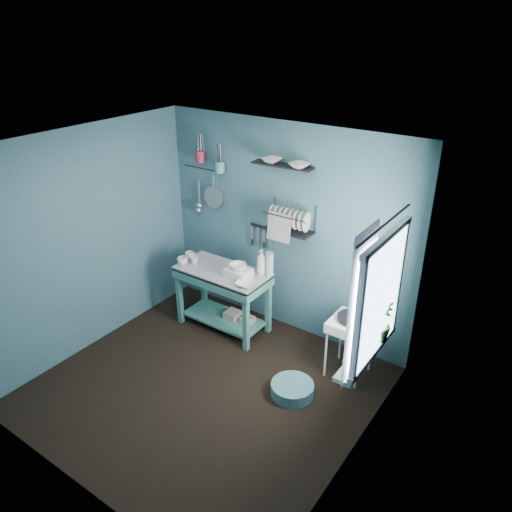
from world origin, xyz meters
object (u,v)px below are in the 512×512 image
Objects in this scene: mug_mid at (194,260)px; frying_pan at (352,318)px; storage_tin_large at (233,319)px; floor_basin at (292,389)px; potted_plant at (377,321)px; soap_bottle at (261,262)px; storage_tin_small at (247,324)px; utensil_cup_teal at (220,167)px; dish_rack at (289,218)px; utensil_cup_magenta at (200,157)px; water_bottle at (270,264)px; hotplate_stand at (349,347)px; wash_tub at (238,273)px; colander at (214,197)px; mug_right at (190,256)px; work_counter at (223,299)px; mug_left at (182,261)px.

frying_pan is (2.02, 0.12, -0.13)m from mug_mid.
floor_basin is (1.23, -0.62, -0.04)m from storage_tin_large.
floor_basin is at bearing -164.35° from potted_plant.
soap_bottle is 0.85m from storage_tin_small.
utensil_cup_teal reaches higher than potted_plant.
dish_rack is 1.08m from utensil_cup_teal.
floor_basin is at bearing -16.61° from mug_mid.
utensil_cup_teal is at bearing 0.00° from utensil_cup_magenta.
storage_tin_small is (-0.22, -0.14, -0.83)m from water_bottle.
dish_rack is at bearing 37.06° from storage_tin_small.
storage_tin_large is (0.72, -0.36, -1.85)m from utensil_cup_magenta.
dish_rack reaches higher than hotplate_stand.
colander reaches higher than wash_tub.
utensil_cup_teal is 0.46× the size of colander.
water_bottle is at bearing 22.04° from storage_tin_large.
colander reaches higher than floor_basin.
mug_mid is 0.13m from mug_right.
soap_bottle reaches higher than water_bottle.
hotplate_stand is 2.22× the size of frying_pan.
storage_tin_large is (0.60, 0.05, -0.72)m from mug_right.
hotplate_stand reaches higher than storage_tin_small.
work_counter is 1.25m from colander.
storage_tin_small is (0.78, 0.24, -0.73)m from mug_left.
potted_plant is (1.80, -0.35, 0.21)m from wash_tub.
soap_bottle reaches higher than frying_pan.
potted_plant is 2.04m from storage_tin_small.
mug_right is 1.09m from storage_tin_small.
hotplate_stand is (1.22, -0.14, -0.60)m from soap_bottle.
storage_tin_large is (-1.54, -0.01, -0.59)m from frying_pan.
work_counter is at bearing 156.80° from floor_basin.
water_bottle is at bearing -12.98° from utensil_cup_teal.
soap_bottle is 1.36× the size of storage_tin_large.
floor_basin is (1.80, -1.02, -1.40)m from colander.
dish_rack reaches higher than wash_tub.
wash_tub reaches higher than hotplate_stand.
mug_right is (-0.12, 0.06, 0.00)m from mug_mid.
storage_tin_small is at bearing 5.71° from mug_right.
mug_left is at bearing -82.87° from mug_right.
colander reaches higher than storage_tin_large.
work_counter is 1.58m from utensil_cup_teal.
mug_left is 1.23× the size of mug_mid.
dish_rack is 1.25× the size of floor_basin.
soap_bottle is 2.30× the size of utensil_cup_magenta.
mug_left is 1.10m from storage_tin_small.
utensil_cup_teal is (0.06, 0.47, 1.05)m from mug_mid.
wash_tub is 0.37m from water_bottle.
mug_right is 0.41× the size of frying_pan.
utensil_cup_magenta is at bearing 160.07° from storage_tin_small.
mug_left reaches higher than floor_basin.
mug_mid is 1.15m from utensil_cup_teal.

